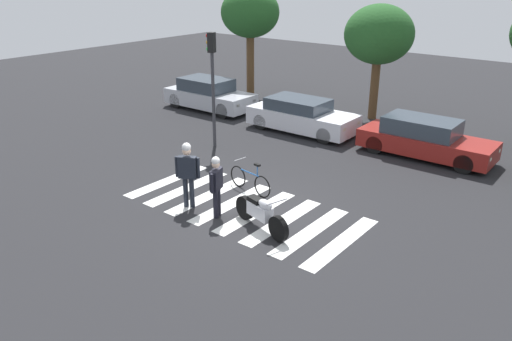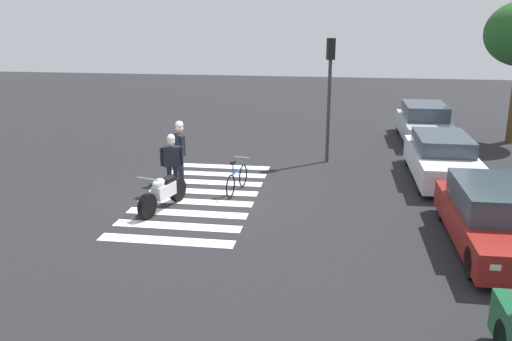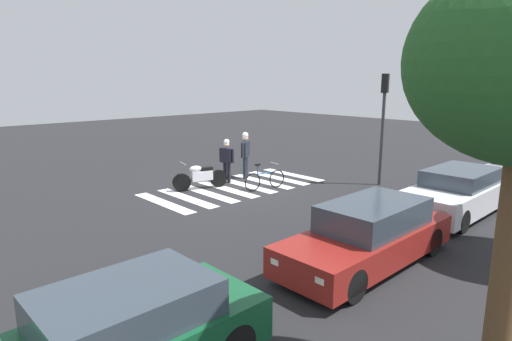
# 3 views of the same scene
# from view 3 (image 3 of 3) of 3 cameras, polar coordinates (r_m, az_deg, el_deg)

# --- Properties ---
(ground_plane) EXTENTS (60.00, 60.00, 0.00)m
(ground_plane) POSITION_cam_3_polar(r_m,az_deg,el_deg) (16.32, -2.62, -2.21)
(ground_plane) COLOR #232326
(police_motorcycle) EXTENTS (2.07, 0.83, 1.05)m
(police_motorcycle) POSITION_cam_3_polar(r_m,az_deg,el_deg) (16.05, -7.36, -0.83)
(police_motorcycle) COLOR black
(police_motorcycle) RESTS_ON ground_plane
(leaning_bicycle) EXTENTS (1.75, 0.46, 1.00)m
(leaning_bicycle) POSITION_cam_3_polar(r_m,az_deg,el_deg) (15.89, 1.17, -1.20)
(leaning_bicycle) COLOR black
(leaning_bicycle) RESTS_ON ground_plane
(officer_on_foot) EXTENTS (0.35, 0.62, 1.73)m
(officer_on_foot) POSITION_cam_3_polar(r_m,az_deg,el_deg) (16.89, -3.91, 1.71)
(officer_on_foot) COLOR black
(officer_on_foot) RESTS_ON ground_plane
(officer_by_motorcycle) EXTENTS (0.63, 0.43, 1.91)m
(officer_by_motorcycle) POSITION_cam_3_polar(r_m,az_deg,el_deg) (17.56, -1.41, 2.57)
(officer_by_motorcycle) COLOR #1E232D
(officer_by_motorcycle) RESTS_ON ground_plane
(crosswalk_stripes) EXTENTS (6.75, 3.19, 0.01)m
(crosswalk_stripes) POSITION_cam_3_polar(r_m,az_deg,el_deg) (16.32, -2.62, -2.20)
(crosswalk_stripes) COLOR silver
(crosswalk_stripes) RESTS_ON ground_plane
(car_white_van) EXTENTS (4.54, 1.82, 1.37)m
(car_white_van) POSITION_cam_3_polar(r_m,az_deg,el_deg) (14.32, 25.14, -2.66)
(car_white_van) COLOR black
(car_white_van) RESTS_ON ground_plane
(car_maroon_wagon) EXTENTS (4.67, 1.73, 1.39)m
(car_maroon_wagon) POSITION_cam_3_polar(r_m,az_deg,el_deg) (9.82, 14.71, -8.31)
(car_maroon_wagon) COLOR black
(car_maroon_wagon) RESTS_ON ground_plane
(car_green_compact) EXTENTS (4.18, 1.73, 1.37)m
(car_green_compact) POSITION_cam_3_polar(r_m,az_deg,el_deg) (6.31, -17.92, -20.67)
(car_green_compact) COLOR black
(car_green_compact) RESTS_ON ground_plane
(traffic_light_pole) EXTENTS (0.35, 0.30, 4.21)m
(traffic_light_pole) POSITION_cam_3_polar(r_m,az_deg,el_deg) (16.94, 16.57, 7.53)
(traffic_light_pole) COLOR #38383D
(traffic_light_pole) RESTS_ON ground_plane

